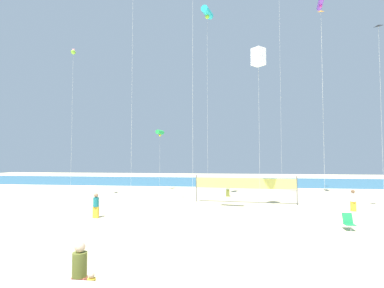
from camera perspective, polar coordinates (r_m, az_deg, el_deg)
ground_plane at (r=15.99m, az=1.65°, el=-16.89°), size 120.00×120.00×0.00m
ocean_band at (r=50.27m, az=5.92°, el=-7.24°), size 120.00×20.00×0.01m
mother_figure at (r=8.98m, az=-21.02°, el=-22.12°), size 0.38×0.38×1.67m
beachgoer_sage_shirt at (r=30.52m, az=6.96°, el=-8.49°), size 0.37×0.37×1.62m
beachgoer_teal_shirt at (r=20.60m, az=-18.16°, el=-11.15°), size 0.37×0.37×1.60m
beachgoer_white_shirt at (r=25.03m, az=28.83°, el=-9.47°), size 0.36×0.36×1.57m
folding_beach_chair at (r=18.58m, az=28.13°, el=-13.10°), size 0.52×0.65×0.89m
volleyball_net at (r=26.15m, az=10.19°, el=-7.71°), size 8.67×0.94×2.40m
beach_handbag at (r=17.88m, az=26.13°, el=-14.71°), size 0.29×0.14×0.23m
kite_green_tube at (r=36.03m, az=-6.26°, el=2.24°), size 0.83×1.36×7.36m
kite_black_diamond at (r=25.44m, az=32.50°, el=17.87°), size 0.65×0.65×13.29m
kite_violet_tube at (r=34.48m, az=23.72°, el=23.74°), size 0.83×2.30×19.49m
kite_cyan_tube at (r=30.88m, az=2.97°, el=24.09°), size 1.09×1.79×18.26m
kite_orange_diamond at (r=39.62m, az=23.79°, el=21.69°), size 0.57×0.58×21.01m
kite_white_box at (r=23.34m, az=12.76°, el=16.18°), size 1.13×1.13×12.11m
kite_lime_inflatable at (r=31.87m, az=-22.07°, el=16.10°), size 0.88×1.34×14.51m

